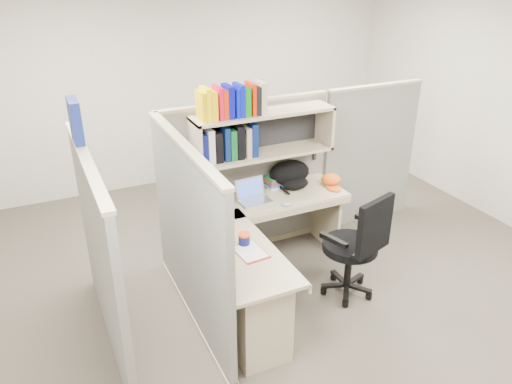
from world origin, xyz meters
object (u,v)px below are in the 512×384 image
laptop (255,192)px  desk (259,280)px  task_chair (353,261)px  snack_canister (244,239)px  backpack (292,175)px

laptop → desk: bearing=-115.6°
laptop → task_chair: size_ratio=0.28×
task_chair → snack_canister: bearing=171.4°
backpack → task_chair: task_chair is taller
snack_canister → desk: bearing=-60.8°
desk → backpack: bearing=49.6°
desk → laptop: 0.96m
snack_canister → laptop: bearing=58.8°
desk → snack_canister: 0.37m
snack_canister → task_chair: task_chair is taller
backpack → task_chair: 1.11m
snack_canister → backpack: bearing=42.9°
desk → laptop: bearing=67.6°
laptop → task_chair: task_chair is taller
laptop → snack_canister: laptop is taller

